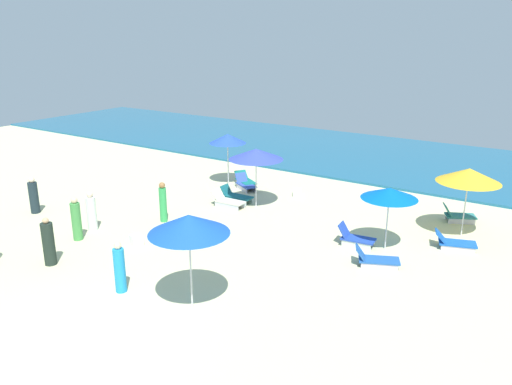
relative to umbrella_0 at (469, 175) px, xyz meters
The scene contains 23 objects.
ground_plane 15.30m from the umbrella_0, 115.64° to the right, with size 60.00×60.00×0.00m, color beige.
ocean 12.45m from the umbrella_0, 122.34° to the left, with size 60.00×12.07×0.12m, color #1C5E83.
umbrella_0 is the anchor object (origin of this frame).
lounge_chair_0_0 2.59m from the umbrella_0, 108.18° to the left, with size 1.41×1.12×0.71m.
lounge_chair_0_1 2.55m from the umbrella_0, 87.97° to the right, with size 1.54×1.04×0.62m.
umbrella_1 10.90m from the umbrella_0, 117.49° to the right, with size 2.20×2.20×2.76m.
umbrella_2 3.43m from the umbrella_0, 125.13° to the right, with size 1.96×1.96×2.26m.
lounge_chair_2_0 4.78m from the umbrella_0, 133.64° to the right, with size 1.36×0.75×0.78m.
lounge_chair_2_1 5.10m from the umbrella_0, 112.26° to the right, with size 1.55×1.14×0.65m.
umbrella_3 8.46m from the umbrella_0, 169.85° to the right, with size 2.35×2.35×2.60m.
lounge_chair_3_0 9.82m from the umbrella_0, 166.54° to the right, with size 1.53×0.64×0.71m.
lounge_chair_3_1 9.78m from the umbrella_0, behind, with size 1.50×0.61×0.71m.
umbrella_4 11.45m from the umbrella_0, behind, with size 1.83×1.83×2.56m.
lounge_chair_4_0 10.75m from the umbrella_0, behind, with size 1.57×1.29×0.66m.
lounge_chair_4_1 10.39m from the umbrella_0, behind, with size 1.41×1.12×0.72m.
beachgoer_0 14.45m from the umbrella_0, 144.87° to the right, with size 0.45×0.45×1.65m.
beachgoer_1 12.64m from the umbrella_0, 126.21° to the right, with size 0.37×0.37×1.57m.
beachgoer_3 14.86m from the umbrella_0, 136.73° to the right, with size 0.54×0.54×1.64m.
beachgoer_4 14.22m from the umbrella_0, 148.85° to the right, with size 0.38×0.38×1.54m.
beachgoer_6 17.43m from the umbrella_0, 154.86° to the right, with size 0.47×0.47×1.58m.
beachgoer_7 11.72m from the umbrella_0, 153.94° to the right, with size 0.39×0.39×1.65m.
cooler_box_0 12.31m from the umbrella_0, 142.00° to the right, with size 0.45×0.38×0.40m, color white.
cooler_box_1 7.92m from the umbrella_0, behind, with size 0.55×0.38×0.31m, color white.
Camera 1 is at (9.92, -5.48, 7.33)m, focal length 35.57 mm.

